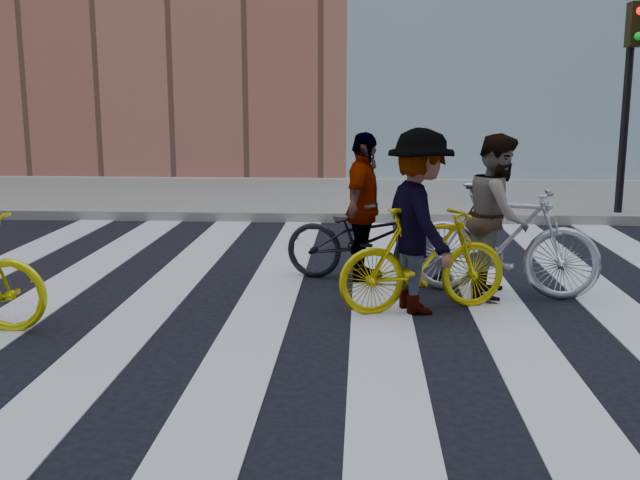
# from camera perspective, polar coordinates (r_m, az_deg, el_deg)

# --- Properties ---
(ground) EXTENTS (100.00, 100.00, 0.00)m
(ground) POSITION_cam_1_polar(r_m,az_deg,el_deg) (6.83, 0.07, -5.86)
(ground) COLOR black
(ground) RESTS_ON ground
(sidewalk_far) EXTENTS (100.00, 5.00, 0.15)m
(sidewalk_far) POSITION_cam_1_polar(r_m,az_deg,el_deg) (14.15, 1.76, 3.31)
(sidewalk_far) COLOR gray
(sidewalk_far) RESTS_ON ground
(zebra_crosswalk) EXTENTS (8.25, 10.00, 0.01)m
(zebra_crosswalk) POSITION_cam_1_polar(r_m,az_deg,el_deg) (6.82, 0.07, -5.81)
(zebra_crosswalk) COLOR silver
(zebra_crosswalk) RESTS_ON ground
(traffic_signal) EXTENTS (0.22, 0.42, 3.33)m
(traffic_signal) POSITION_cam_1_polar(r_m,az_deg,el_deg) (12.51, 22.56, 11.59)
(traffic_signal) COLOR black
(traffic_signal) RESTS_ON ground
(bike_silver_mid) EXTENTS (1.96, 1.02, 1.13)m
(bike_silver_mid) POSITION_cam_1_polar(r_m,az_deg,el_deg) (7.62, 13.71, 0.00)
(bike_silver_mid) COLOR silver
(bike_silver_mid) RESTS_ON ground
(bike_yellow_right) EXTENTS (1.69, 0.95, 0.98)m
(bike_yellow_right) POSITION_cam_1_polar(r_m,az_deg,el_deg) (6.94, 7.92, -1.50)
(bike_yellow_right) COLOR #C6B20B
(bike_yellow_right) RESTS_ON ground
(bike_dark_rear) EXTENTS (1.89, 1.01, 0.94)m
(bike_dark_rear) POSITION_cam_1_polar(r_m,az_deg,el_deg) (8.01, 3.64, 0.15)
(bike_dark_rear) COLOR black
(bike_dark_rear) RESTS_ON ground
(rider_mid) EXTENTS (0.80, 0.92, 1.61)m
(rider_mid) POSITION_cam_1_polar(r_m,az_deg,el_deg) (7.57, 13.42, 1.80)
(rider_mid) COLOR slate
(rider_mid) RESTS_ON ground
(rider_right) EXTENTS (0.94, 1.23, 1.69)m
(rider_right) POSITION_cam_1_polar(r_m,az_deg,el_deg) (6.86, 7.58, 1.40)
(rider_right) COLOR slate
(rider_right) RESTS_ON ground
(rider_rear) EXTENTS (0.59, 1.00, 1.60)m
(rider_rear) POSITION_cam_1_polar(r_m,az_deg,el_deg) (7.96, 3.31, 2.47)
(rider_rear) COLOR slate
(rider_rear) RESTS_ON ground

